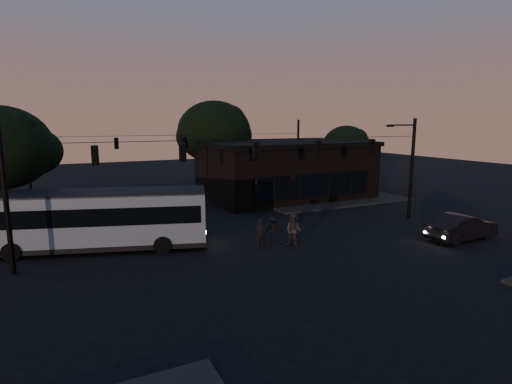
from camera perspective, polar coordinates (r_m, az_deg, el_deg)
name	(u,v)px	position (r m, az deg, el deg)	size (l,w,h in m)	color
ground	(289,259)	(21.67, 4.73, -9.49)	(120.00, 120.00, 0.00)	black
sidewalk_far_right	(321,196)	(39.40, 9.30, -0.63)	(14.00, 10.00, 0.15)	black
sidewalk_far_left	(11,227)	(32.49, -31.59, -4.23)	(14.00, 10.00, 0.15)	black
building	(285,169)	(39.04, 4.13, 3.29)	(15.40, 10.41, 5.40)	black
tree_behind	(214,132)	(42.12, -5.97, 8.49)	(7.60, 7.60, 9.43)	black
tree_right	(346,146)	(45.64, 12.73, 6.45)	(5.20, 5.20, 6.86)	black
tree_left	(1,148)	(30.75, -32.68, 5.33)	(6.40, 6.40, 8.30)	black
signal_rig_near	(256,168)	(24.12, 0.00, 3.39)	(26.24, 0.30, 7.50)	black
signal_rig_far	(183,154)	(39.08, -10.43, 5.36)	(26.24, 0.30, 7.50)	black
bus	(99,217)	(24.34, -21.55, -3.34)	(12.31, 6.21, 3.39)	gray
car	(462,227)	(27.86, 27.32, -4.45)	(1.71, 4.91, 1.62)	black
pedestrian_a	(261,233)	(23.26, 0.68, -5.90)	(0.62, 0.41, 1.70)	black
pedestrian_b	(293,231)	(23.54, 5.37, -5.51)	(0.92, 0.72, 1.89)	#33302F
pedestrian_c	(295,225)	(25.22, 5.65, -4.70)	(0.99, 0.41, 1.69)	#352B35
pedestrian_d	(273,229)	(24.53, 2.45, -5.27)	(0.99, 0.57, 1.53)	black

